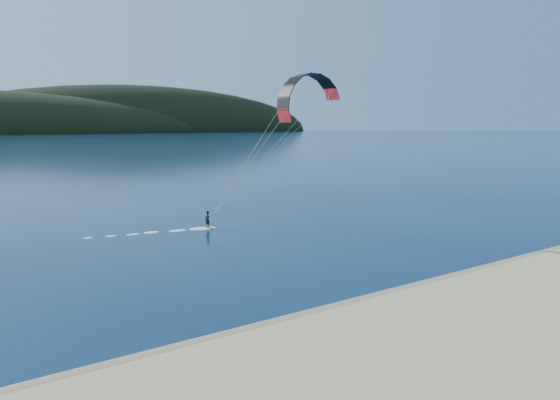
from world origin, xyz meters
name	(u,v)px	position (x,y,z in m)	size (l,w,h in m)	color
ground	(339,373)	(0.00, 0.00, 0.00)	(1800.00, 1800.00, 0.00)	#08203B
wet_sand	(273,332)	(0.00, 4.50, 0.05)	(220.00, 2.50, 0.10)	#8A7350
kitesurfer_near	(301,114)	(15.52, 23.24, 10.20)	(22.02, 7.34, 14.03)	orange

